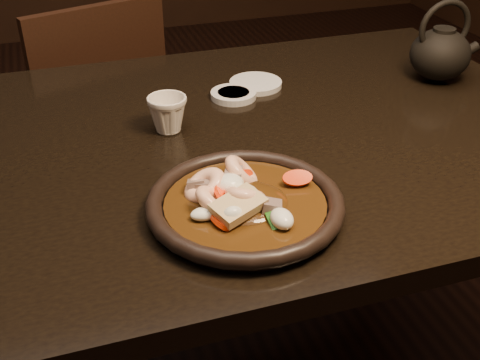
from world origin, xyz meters
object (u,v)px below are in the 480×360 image
object	(u,v)px
table	(165,180)
teapot	(441,52)
tea_cup	(168,113)
chair	(93,127)
plate	(245,205)

from	to	relation	value
table	teapot	size ratio (longest dim) A/B	9.10
tea_cup	table	bearing A→B (deg)	-116.00
table	chair	xyz separation A→B (m)	(-0.08, 0.70, -0.21)
chair	teapot	bearing A→B (deg)	121.81
teapot	tea_cup	bearing A→B (deg)	-171.92
chair	plate	distance (m)	1.02
plate	teapot	xyz separation A→B (m)	(0.57, 0.36, 0.05)
plate	tea_cup	size ratio (longest dim) A/B	4.01
plate	tea_cup	world-z (taller)	tea_cup
table	tea_cup	bearing A→B (deg)	64.00
chair	tea_cup	distance (m)	0.74
teapot	plate	bearing A→B (deg)	-145.06
chair	plate	bearing A→B (deg)	80.45
plate	table	bearing A→B (deg)	106.27
chair	plate	world-z (taller)	chair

